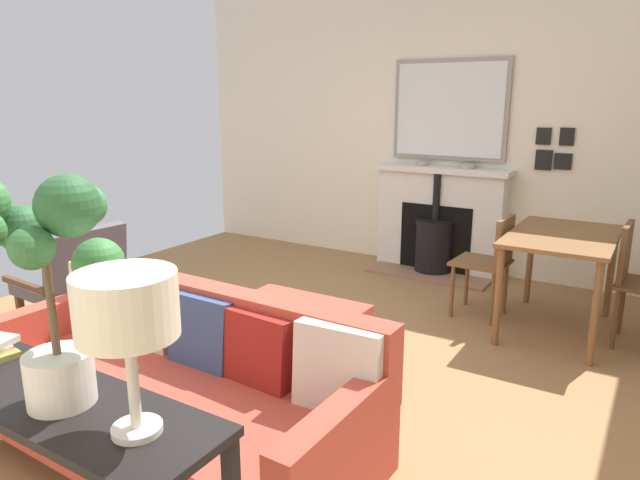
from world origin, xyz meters
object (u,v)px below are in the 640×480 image
at_px(mantel_bowl_far, 467,166).
at_px(table_lamp_far_end, 127,310).
at_px(mantel_bowl_near, 422,163).
at_px(ottoman, 292,333).
at_px(console_table, 0,395).
at_px(potted_plant, 52,262).
at_px(fireplace, 439,225).
at_px(dining_table, 562,248).
at_px(dining_chair_near_fireplace, 491,258).
at_px(armchair_accent, 76,276).
at_px(dining_chair_by_back_wall, 637,275).
at_px(sofa, 177,388).

relative_size(mantel_bowl_far, table_lamp_far_end, 0.35).
relative_size(mantel_bowl_near, ottoman, 0.15).
relative_size(console_table, potted_plant, 2.62).
bearing_deg(mantel_bowl_near, mantel_bowl_far, 90.00).
xyz_separation_m(fireplace, dining_table, (0.99, 1.28, 0.17)).
bearing_deg(dining_chair_near_fireplace, table_lamp_far_end, -1.36).
relative_size(mantel_bowl_near, dining_chair_near_fireplace, 0.15).
relative_size(ottoman, armchair_accent, 1.00).
bearing_deg(potted_plant, mantel_bowl_near, -171.97).
distance_m(potted_plant, dining_chair_near_fireplace, 3.47).
relative_size(table_lamp_far_end, dining_chair_near_fireplace, 0.57).
bearing_deg(mantel_bowl_near, table_lamp_far_end, 11.89).
height_order(armchair_accent, dining_chair_by_back_wall, dining_chair_by_back_wall).
distance_m(sofa, dining_chair_near_fireplace, 2.68).
height_order(mantel_bowl_near, dining_chair_near_fireplace, mantel_bowl_near).
height_order(mantel_bowl_near, mantel_bowl_far, mantel_bowl_far).
xyz_separation_m(sofa, table_lamp_far_end, (0.80, 0.70, 0.80)).
bearing_deg(mantel_bowl_near, dining_table, 55.65).
bearing_deg(sofa, mantel_bowl_far, 176.39).
bearing_deg(potted_plant, mantel_bowl_far, -177.82).
height_order(ottoman, dining_chair_near_fireplace, dining_chair_near_fireplace).
distance_m(sofa, dining_table, 2.88).
relative_size(fireplace, dining_chair_near_fireplace, 1.63).
bearing_deg(mantel_bowl_near, dining_chair_by_back_wall, 62.86).
xyz_separation_m(mantel_bowl_far, table_lamp_far_end, (4.39, 0.47, 0.08)).
bearing_deg(dining_chair_near_fireplace, mantel_bowl_far, -151.80).
height_order(mantel_bowl_far, armchair_accent, mantel_bowl_far).
relative_size(mantel_bowl_near, console_table, 0.07).
bearing_deg(mantel_bowl_far, fireplace, -80.08).
relative_size(sofa, ottoman, 2.46).
xyz_separation_m(ottoman, table_lamp_far_end, (1.81, 0.72, 0.90)).
height_order(armchair_accent, table_lamp_far_end, table_lamp_far_end).
xyz_separation_m(ottoman, potted_plant, (1.81, 0.42, 0.98)).
xyz_separation_m(table_lamp_far_end, dining_chair_by_back_wall, (-3.37, 1.07, -0.64)).
height_order(ottoman, console_table, console_table).
bearing_deg(armchair_accent, potted_plant, 54.57).
xyz_separation_m(armchair_accent, console_table, (1.45, 1.65, 0.24)).
bearing_deg(ottoman, sofa, 1.35).
height_order(dining_chair_near_fireplace, dining_chair_by_back_wall, dining_chair_by_back_wall).
distance_m(mantel_bowl_near, armchair_accent, 3.32).
relative_size(sofa, console_table, 1.09).
bearing_deg(table_lamp_far_end, sofa, -138.91).
bearing_deg(potted_plant, dining_chair_near_fireplace, 173.46).
xyz_separation_m(sofa, dining_chair_by_back_wall, (-2.57, 1.77, 0.16)).
distance_m(dining_table, dining_chair_by_back_wall, 0.51).
distance_m(mantel_bowl_near, potted_plant, 4.44).
bearing_deg(ottoman, dining_chair_by_back_wall, 131.09).
bearing_deg(sofa, console_table, 0.07).
bearing_deg(potted_plant, fireplace, -174.74).
bearing_deg(dining_chair_near_fireplace, dining_chair_by_back_wall, 90.46).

